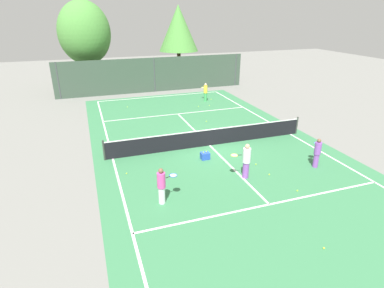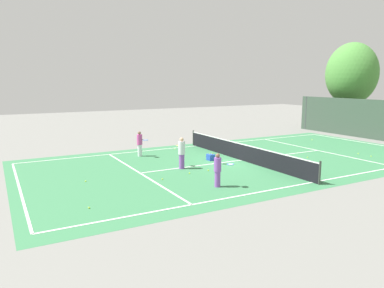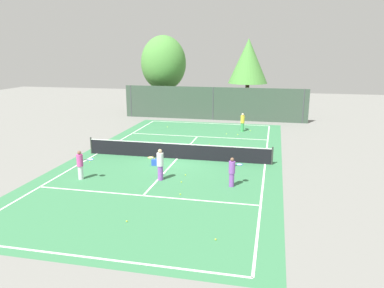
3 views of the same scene
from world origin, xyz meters
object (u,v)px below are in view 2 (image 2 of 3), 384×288
Objects in this scene: ball_crate at (211,157)px; tennis_ball_10 at (358,154)px; player_3 at (182,153)px; tennis_ball_4 at (162,179)px; tennis_ball_3 at (308,157)px; tennis_ball_7 at (189,173)px; tennis_ball_8 at (312,140)px; tennis_ball_11 at (89,208)px; player_2 at (140,143)px; tennis_ball_6 at (86,181)px; tennis_ball_2 at (255,156)px; player_1 at (218,170)px; tennis_ball_5 at (175,149)px; tennis_ball_0 at (208,170)px; tennis_ball_1 at (371,156)px.

ball_crate is 9.80m from tennis_ball_10.
tennis_ball_4 is at bearing -49.78° from player_3.
tennis_ball_3 is 1.00× the size of tennis_ball_7.
tennis_ball_11 is (7.38, -19.37, 0.00)m from tennis_ball_8.
tennis_ball_4 is 16.16m from tennis_ball_8.
player_2 reaches higher than tennis_ball_8.
tennis_ball_4 is 3.58m from tennis_ball_6.
tennis_ball_2 is 7.70m from tennis_ball_4.
tennis_ball_6 is at bearing -96.24° from tennis_ball_10.
tennis_ball_5 is at bearing 165.65° from player_1.
tennis_ball_0 is at bearing -67.88° from tennis_ball_2.
tennis_ball_3 is 1.00× the size of tennis_ball_6.
tennis_ball_11 is (1.88, -17.64, 0.00)m from tennis_ball_10.
player_3 is 25.71× the size of tennis_ball_5.
tennis_ball_10 is (0.78, 3.71, 0.00)m from tennis_ball_3.
player_3 reaches higher than tennis_ball_0.
player_3 is at bearing -82.75° from tennis_ball_2.
player_1 reaches higher than tennis_ball_3.
tennis_ball_0 and tennis_ball_5 have the same top height.
tennis_ball_8 is (-2.78, 7.99, 0.00)m from tennis_ball_2.
player_3 is at bearing 91.87° from tennis_ball_6.
tennis_ball_7 is at bearing -98.33° from tennis_ball_1.
tennis_ball_6 is at bearing -112.83° from tennis_ball_4.
player_2 is at bearing -92.74° from tennis_ball_8.
tennis_ball_0 is 4.90m from tennis_ball_2.
tennis_ball_2 is (-3.65, -6.24, 0.00)m from tennis_ball_1.
player_3 is 7.09m from tennis_ball_11.
player_2 is at bearing -116.18° from tennis_ball_10.
tennis_ball_2 and tennis_ball_10 have the same top height.
player_3 is (-3.83, 0.16, 0.09)m from player_1.
tennis_ball_0 is 1.00× the size of tennis_ball_1.
tennis_ball_6 is 5.08m from tennis_ball_7.
tennis_ball_0 is 2.86m from tennis_ball_4.
tennis_ball_6 is at bearing -53.67° from tennis_ball_5.
tennis_ball_0 is at bearing 40.76° from player_3.
tennis_ball_2 is at bearing 112.03° from tennis_ball_11.
player_1 is at bearing -2.42° from player_3.
player_1 is 2.92m from tennis_ball_4.
ball_crate reaches higher than tennis_ball_2.
tennis_ball_11 is (0.96, -17.61, 0.00)m from tennis_ball_1.
tennis_ball_5 is at bearing 169.61° from tennis_ball_0.
player_3 reaches higher than tennis_ball_3.
tennis_ball_7 and tennis_ball_11 have the same top height.
tennis_ball_1 is 4.06m from tennis_ball_3.
tennis_ball_2 and tennis_ball_7 have the same top height.
player_1 is 5.74m from tennis_ball_11.
player_3 is (4.17, 0.80, 0.06)m from player_2.
player_1 is at bearing -85.76° from tennis_ball_1.
tennis_ball_2 is 1.00× the size of tennis_ball_7.
ball_crate is at bearing 151.57° from player_1.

